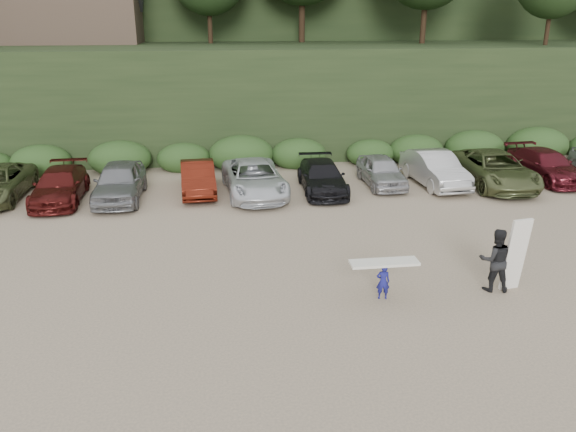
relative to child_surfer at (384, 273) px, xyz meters
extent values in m
plane|color=tan|center=(-1.05, 0.71, -0.80)|extent=(120.00, 120.00, 0.00)
cube|color=black|center=(-1.05, 22.71, 2.20)|extent=(80.00, 14.00, 6.00)
cube|color=black|center=(-1.05, 40.71, 7.20)|extent=(90.00, 30.00, 16.00)
cube|color=#2B491E|center=(-1.60, 15.21, -0.20)|extent=(46.20, 2.00, 1.20)
cube|color=brown|center=(-13.05, 24.71, 7.20)|extent=(8.00, 6.00, 4.00)
imported|color=#4D1311|center=(-11.42, 10.48, -0.10)|extent=(2.11, 4.86, 1.39)
imported|color=gray|center=(-8.86, 10.40, 0.03)|extent=(1.98, 4.84, 1.65)
imported|color=#5B190D|center=(-5.49, 10.95, -0.09)|extent=(1.74, 4.36, 1.41)
imported|color=silver|center=(-2.96, 10.37, -0.04)|extent=(2.97, 5.65, 1.52)
imported|color=black|center=(0.17, 10.46, -0.11)|extent=(1.99, 4.73, 1.36)
imported|color=#A9AAAE|center=(3.14, 11.11, -0.09)|extent=(1.75, 4.18, 1.41)
imported|color=#BDBDBD|center=(5.67, 10.83, 0.00)|extent=(2.04, 4.94, 1.59)
imported|color=#596339|center=(8.46, 10.41, 0.00)|extent=(2.80, 5.83, 1.60)
imported|color=#56131C|center=(11.43, 11.02, -0.07)|extent=(2.40, 5.12, 1.44)
imported|color=navy|center=(0.00, 0.00, -0.26)|extent=(0.42, 0.30, 1.07)
cube|color=white|center=(0.00, 0.00, 0.33)|extent=(1.95, 0.56, 0.08)
imported|color=black|center=(3.38, 0.13, 0.17)|extent=(1.05, 0.89, 1.93)
cube|color=white|center=(3.93, 0.03, 0.34)|extent=(0.68, 0.43, 2.27)
camera|label=1|loc=(-4.49, -13.95, 6.91)|focal=35.00mm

